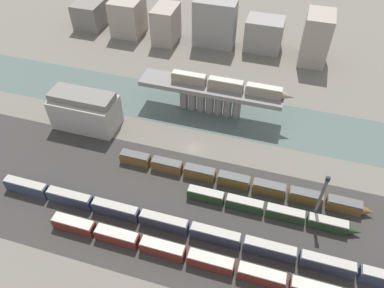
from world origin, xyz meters
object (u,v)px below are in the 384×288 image
Objects in this scene: train_yard_outer at (238,181)px; warehouse_building at (85,110)px; train_yard_mid at (194,230)px; signal_tower at (320,199)px; train_yard_near at (192,257)px; train_yard_far at (269,210)px; train_on_bridge at (230,85)px.

train_yard_outer is 3.46× the size of warehouse_building.
train_yard_mid is 32.83m from signal_tower.
train_yard_near is 24.66m from train_yard_far.
train_yard_outer reaches higher than train_yard_near.
signal_tower reaches higher than train_on_bridge.
train_yard_outer is (7.43, 19.09, -0.26)m from train_yard_mid.
train_yard_far is at bearing -36.09° from train_yard_outer.
train_on_bridge is 0.54× the size of train_yard_near.
train_yard_far is at bearing -62.16° from train_on_bridge.
train_yard_far is (17.42, 11.81, -0.37)m from train_yard_mid.
train_yard_outer is at bearing 68.73° from train_yard_mid.
warehouse_building is at bearing 141.57° from train_yard_near.
train_on_bridge is 33.32m from train_yard_outer.
train_on_bridge is 57.37m from train_yard_near.
train_on_bridge is at bearing 22.72° from warehouse_building.
warehouse_building is (-63.58, 18.99, 4.40)m from train_yard_far.
train_yard_far is 66.50m from warehouse_building.
train_yard_near is at bearing -129.92° from train_yard_far.
train_on_bridge is at bearing 93.97° from train_yard_near.
train_yard_outer is at bearing -72.06° from train_on_bridge.
train_on_bridge reaches higher than train_yard_far.
warehouse_building is at bearing 167.68° from train_yard_outer.
train_yard_far is at bearing -16.63° from warehouse_building.
train_yard_near is 1.64× the size of train_yard_far.
train_yard_far is 13.53m from signal_tower.
train_yard_far is (15.82, 18.91, -0.11)m from train_yard_near.
signal_tower is (27.40, 21.14, 6.52)m from train_yard_near.
train_on_bridge is 0.88× the size of train_yard_far.
warehouse_building reaches higher than train_yard_near.
train_yard_mid is at bearing -154.16° from signal_tower.
train_yard_near is 26.83m from train_yard_outer.
train_yard_mid is 21.05m from train_yard_far.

